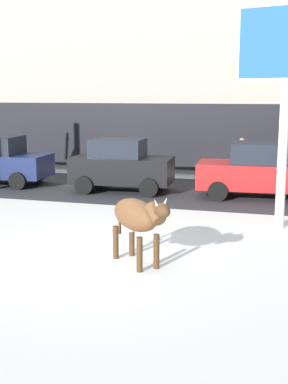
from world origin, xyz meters
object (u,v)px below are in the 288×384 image
(cow_brown, at_px, (137,217))
(billboard, at_px, (287,56))
(pedestrian_by_cars, at_px, (241,160))
(car_red_sedan, at_px, (262,171))
(car_black_hatchback, at_px, (121,165))

(cow_brown, distance_m, billboard, 5.71)
(billboard, bearing_deg, pedestrian_by_cars, 103.56)
(cow_brown, relative_size, car_red_sedan, 0.39)
(billboard, relative_size, car_red_sedan, 1.29)
(cow_brown, distance_m, car_red_sedan, 7.95)
(car_red_sedan, height_order, pedestrian_by_cars, car_red_sedan)
(car_black_hatchback, height_order, pedestrian_by_cars, car_black_hatchback)
(car_red_sedan, bearing_deg, cow_brown, -104.56)
(pedestrian_by_cars, bearing_deg, billboard, -76.44)
(car_red_sedan, distance_m, pedestrian_by_cars, 3.11)
(car_black_hatchback, relative_size, pedestrian_by_cars, 2.08)
(cow_brown, relative_size, car_black_hatchback, 0.46)
(cow_brown, height_order, car_red_sedan, car_red_sedan)
(cow_brown, distance_m, pedestrian_by_cars, 10.70)
(car_black_hatchback, bearing_deg, pedestrian_by_cars, 38.94)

